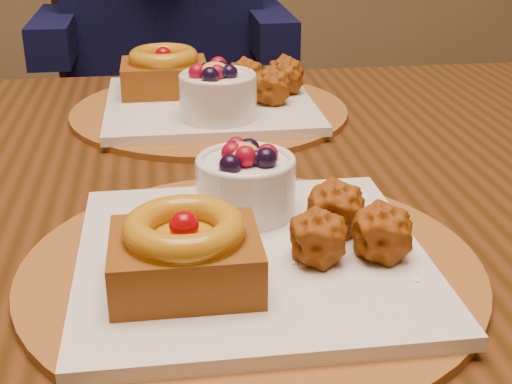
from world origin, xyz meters
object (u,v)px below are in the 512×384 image
(place_setting_near, at_px, (247,243))
(place_setting_far, at_px, (207,95))
(dining_table, at_px, (226,235))
(chair_far, at_px, (141,162))

(place_setting_near, height_order, place_setting_far, place_setting_far)
(place_setting_near, xyz_separation_m, place_setting_far, (-0.00, 0.43, 0.00))
(dining_table, distance_m, chair_far, 0.77)
(place_setting_near, height_order, chair_far, chair_far)
(dining_table, relative_size, place_setting_near, 4.21)
(dining_table, height_order, place_setting_far, place_setting_far)
(chair_far, bearing_deg, place_setting_far, -61.44)
(place_setting_near, bearing_deg, place_setting_far, 90.10)
(dining_table, relative_size, place_setting_far, 4.21)
(place_setting_far, bearing_deg, chair_far, 102.11)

